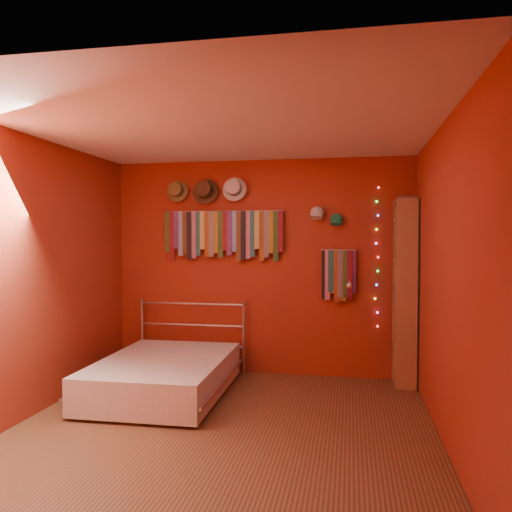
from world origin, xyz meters
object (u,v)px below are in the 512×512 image
Objects in this scene: reading_lamp at (349,285)px; bed at (164,375)px; tie_rack at (223,233)px; bookshelf at (409,292)px.

bed is at bearing -157.24° from reading_lamp.
bookshelf is at bearing -4.23° from tie_rack.
bed is at bearing -162.40° from bookshelf.
bed is (-0.37, -0.94, -1.45)m from tie_rack.
reading_lamp is at bearing -178.93° from bookshelf.
tie_rack is 4.84× the size of reading_lamp.
tie_rack is 2.19m from bookshelf.
bookshelf is 1.12× the size of bed.
reading_lamp is 0.17× the size of bed.
tie_rack is at bearing 67.30° from bed.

